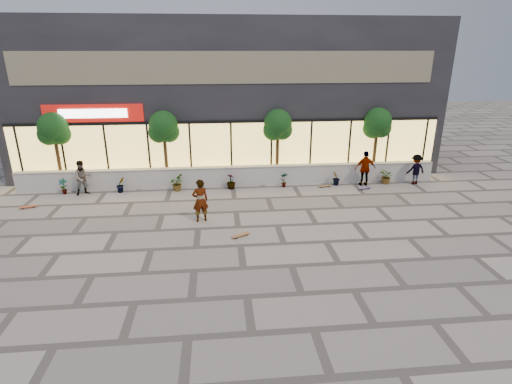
{
  "coord_description": "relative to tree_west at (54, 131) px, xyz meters",
  "views": [
    {
      "loc": [
        -0.71,
        -13.29,
        6.91
      ],
      "look_at": [
        0.8,
        2.22,
        1.3
      ],
      "focal_mm": 28.0,
      "sensor_mm": 36.0,
      "label": 1
    }
  ],
  "objects": [
    {
      "name": "tree_mideast",
      "position": [
        11.5,
        0.0,
        0.0
      ],
      "size": [
        1.6,
        1.5,
        3.92
      ],
      "color": "#463019",
      "rests_on": "ground"
    },
    {
      "name": "skater_right_far",
      "position": [
        18.8,
        -1.4,
        -2.17
      ],
      "size": [
        1.13,
        0.75,
        1.63
      ],
      "primitive_type": "imported",
      "rotation": [
        0.0,
        0.0,
        3.28
      ],
      "color": "maroon",
      "rests_on": "ground"
    },
    {
      "name": "skater_center",
      "position": [
        7.47,
        -5.28,
        -2.06
      ],
      "size": [
        0.77,
        0.61,
        1.86
      ],
      "primitive_type": "imported",
      "rotation": [
        0.0,
        0.0,
        3.41
      ],
      "color": "silver",
      "rests_on": "ground"
    },
    {
      "name": "ground",
      "position": [
        9.0,
        -7.7,
        -2.99
      ],
      "size": [
        80.0,
        80.0,
        0.0
      ],
      "primitive_type": "plane",
      "color": "#AB9F94",
      "rests_on": "ground"
    },
    {
      "name": "shrub_c",
      "position": [
        6.1,
        -1.25,
        -2.58
      ],
      "size": [
        0.68,
        0.77,
        0.81
      ],
      "primitive_type": "imported",
      "rotation": [
        0.0,
        0.0,
        1.64
      ],
      "color": "#123813",
      "rests_on": "ground"
    },
    {
      "name": "skateboard_right_far",
      "position": [
        15.83,
        -2.02,
        -2.91
      ],
      "size": [
        0.75,
        0.42,
        0.09
      ],
      "rotation": [
        0.0,
        0.0,
        0.34
      ],
      "color": "#574A88",
      "rests_on": "ground"
    },
    {
      "name": "skater_right_near",
      "position": [
        16.0,
        -1.4,
        -2.05
      ],
      "size": [
        1.11,
        0.47,
        1.88
      ],
      "primitive_type": "imported",
      "rotation": [
        0.0,
        0.0,
        3.13
      ],
      "color": "white",
      "rests_on": "ground"
    },
    {
      "name": "skater_left",
      "position": [
        1.56,
        -1.4,
        -2.11
      ],
      "size": [
        1.06,
        0.99,
        1.75
      ],
      "primitive_type": "imported",
      "rotation": [
        0.0,
        0.0,
        0.51
      ],
      "color": "tan",
      "rests_on": "ground"
    },
    {
      "name": "skateboard_center",
      "position": [
        9.06,
        -6.95,
        -2.91
      ],
      "size": [
        0.76,
        0.55,
        0.09
      ],
      "rotation": [
        0.0,
        0.0,
        0.52
      ],
      "color": "#9C6333",
      "rests_on": "ground"
    },
    {
      "name": "tree_east",
      "position": [
        17.0,
        0.0,
        0.0
      ],
      "size": [
        1.6,
        1.5,
        3.92
      ],
      "color": "#463019",
      "rests_on": "ground"
    },
    {
      "name": "retail_building",
      "position": [
        9.0,
        4.79,
        1.26
      ],
      "size": [
        24.0,
        9.17,
        8.5
      ],
      "color": "black",
      "rests_on": "ground"
    },
    {
      "name": "planter_wall",
      "position": [
        9.0,
        -0.7,
        -2.46
      ],
      "size": [
        22.0,
        0.42,
        1.04
      ],
      "color": "silver",
      "rests_on": "ground"
    },
    {
      "name": "shrub_a",
      "position": [
        0.5,
        -1.25,
        -2.58
      ],
      "size": [
        0.43,
        0.29,
        0.81
      ],
      "primitive_type": "imported",
      "color": "#123813",
      "rests_on": "ground"
    },
    {
      "name": "skateboard_left",
      "position": [
        -0.5,
        -3.06,
        -2.91
      ],
      "size": [
        0.75,
        0.41,
        0.09
      ],
      "rotation": [
        0.0,
        0.0,
        0.32
      ],
      "color": "#C34F24",
      "rests_on": "ground"
    },
    {
      "name": "tree_midwest",
      "position": [
        5.5,
        0.0,
        0.0
      ],
      "size": [
        1.6,
        1.5,
        3.92
      ],
      "color": "#463019",
      "rests_on": "ground"
    },
    {
      "name": "shrub_d",
      "position": [
        8.9,
        -1.25,
        -2.58
      ],
      "size": [
        0.64,
        0.64,
        0.81
      ],
      "primitive_type": "imported",
      "rotation": [
        0.0,
        0.0,
        2.46
      ],
      "color": "#123813",
      "rests_on": "ground"
    },
    {
      "name": "shrub_g",
      "position": [
        17.3,
        -1.25,
        -2.58
      ],
      "size": [
        0.77,
        0.84,
        0.81
      ],
      "primitive_type": "imported",
      "rotation": [
        0.0,
        0.0,
        4.92
      ],
      "color": "#123813",
      "rests_on": "ground"
    },
    {
      "name": "tree_west",
      "position": [
        0.0,
        0.0,
        0.0
      ],
      "size": [
        1.6,
        1.5,
        3.92
      ],
      "color": "#463019",
      "rests_on": "ground"
    },
    {
      "name": "skateboard_right_near",
      "position": [
        13.85,
        -1.5,
        -2.92
      ],
      "size": [
        0.72,
        0.26,
        0.08
      ],
      "rotation": [
        0.0,
        0.0,
        0.12
      ],
      "color": "olive",
      "rests_on": "ground"
    },
    {
      "name": "shrub_f",
      "position": [
        14.5,
        -1.25,
        -2.58
      ],
      "size": [
        0.55,
        0.57,
        0.81
      ],
      "primitive_type": "imported",
      "rotation": [
        0.0,
        0.0,
        4.1
      ],
      "color": "#123813",
      "rests_on": "ground"
    },
    {
      "name": "shrub_b",
      "position": [
        3.3,
        -1.25,
        -2.58
      ],
      "size": [
        0.57,
        0.57,
        0.81
      ],
      "primitive_type": "imported",
      "rotation": [
        0.0,
        0.0,
        0.82
      ],
      "color": "#123813",
      "rests_on": "ground"
    },
    {
      "name": "shrub_e",
      "position": [
        11.7,
        -1.25,
        -2.58
      ],
      "size": [
        0.46,
        0.35,
        0.81
      ],
      "primitive_type": "imported",
      "rotation": [
        0.0,
        0.0,
        3.28
      ],
      "color": "#123813",
      "rests_on": "ground"
    }
  ]
}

